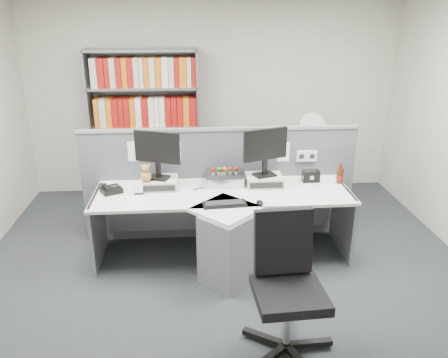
{
  "coord_description": "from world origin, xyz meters",
  "views": [
    {
      "loc": [
        -0.3,
        -3.37,
        2.45
      ],
      "look_at": [
        0.0,
        0.65,
        0.92
      ],
      "focal_mm": 35.93,
      "sensor_mm": 36.0,
      "label": 1
    }
  ],
  "objects": [
    {
      "name": "plush_toy",
      "position": [
        -0.77,
        0.9,
        0.9
      ],
      "size": [
        0.11,
        0.11,
        0.18
      ],
      "color": "#B3783B",
      "rests_on": "monitor_riser_left"
    },
    {
      "name": "desk_phone",
      "position": [
        -1.13,
        0.88,
        0.75
      ],
      "size": [
        0.25,
        0.25,
        0.08
      ],
      "color": "black",
      "rests_on": "desk"
    },
    {
      "name": "partition",
      "position": [
        0.0,
        1.25,
        0.65
      ],
      "size": [
        3.0,
        0.08,
        1.27
      ],
      "color": "#545860",
      "rests_on": "ground"
    },
    {
      "name": "mouse",
      "position": [
        0.33,
        0.47,
        0.74
      ],
      "size": [
        0.07,
        0.1,
        0.04
      ],
      "primitive_type": "ellipsoid",
      "color": "black",
      "rests_on": "desk"
    },
    {
      "name": "speaker",
      "position": [
        0.96,
        1.04,
        0.78
      ],
      "size": [
        0.18,
        0.1,
        0.12
      ],
      "primitive_type": "cube",
      "color": "black",
      "rests_on": "desk"
    },
    {
      "name": "monitor_riser_left",
      "position": [
        -0.65,
        0.98,
        0.77
      ],
      "size": [
        0.38,
        0.31,
        0.1
      ],
      "color": "beige",
      "rests_on": "desk"
    },
    {
      "name": "monitor_left",
      "position": [
        -0.65,
        0.98,
        1.12
      ],
      "size": [
        0.47,
        0.22,
        0.5
      ],
      "color": "black",
      "rests_on": "monitor_riser_left"
    },
    {
      "name": "room_shell",
      "position": [
        0.0,
        0.0,
        1.79
      ],
      "size": [
        5.04,
        5.54,
        2.72
      ],
      "color": "beige",
      "rests_on": "ground"
    },
    {
      "name": "keyboard",
      "position": [
        -0.01,
        0.48,
        0.73
      ],
      "size": [
        0.42,
        0.19,
        0.03
      ],
      "color": "black",
      "rests_on": "desk"
    },
    {
      "name": "cola_bottle",
      "position": [
        1.26,
        0.97,
        0.8
      ],
      "size": [
        0.07,
        0.07,
        0.23
      ],
      "color": "#3F190A",
      "rests_on": "desk"
    },
    {
      "name": "ground",
      "position": [
        0.0,
        0.0,
        0.0
      ],
      "size": [
        5.5,
        5.5,
        0.0
      ],
      "primitive_type": "plane",
      "color": "#32363B",
      "rests_on": "ground"
    },
    {
      "name": "office_chair",
      "position": [
        0.37,
        -0.59,
        0.57
      ],
      "size": [
        0.68,
        0.71,
        1.06
      ],
      "color": "silver",
      "rests_on": "ground"
    },
    {
      "name": "figurines",
      "position": [
        0.03,
        1.04,
        0.87
      ],
      "size": [
        0.29,
        0.05,
        0.09
      ],
      "color": "beige",
      "rests_on": "desktop_pc"
    },
    {
      "name": "filing_cabinet",
      "position": [
        1.2,
        1.99,
        0.35
      ],
      "size": [
        0.45,
        0.61,
        0.7
      ],
      "color": "gray",
      "rests_on": "ground"
    },
    {
      "name": "monitor_riser_right",
      "position": [
        0.45,
        0.98,
        0.77
      ],
      "size": [
        0.38,
        0.31,
        0.1
      ],
      "color": "beige",
      "rests_on": "desk"
    },
    {
      "name": "desk",
      "position": [
        0.0,
        0.6,
        0.46
      ],
      "size": [
        2.6,
        1.2,
        0.72
      ],
      "color": "white",
      "rests_on": "ground"
    },
    {
      "name": "desk_calendar",
      "position": [
        -0.84,
        0.82,
        0.77
      ],
      "size": [
        0.1,
        0.07,
        0.12
      ],
      "color": "black",
      "rests_on": "desk"
    },
    {
      "name": "desktop_pc",
      "position": [
        0.04,
        1.06,
        0.77
      ],
      "size": [
        0.38,
        0.34,
        0.1
      ],
      "color": "black",
      "rests_on": "desk"
    },
    {
      "name": "monitor_right",
      "position": [
        0.45,
        0.98,
        1.12
      ],
      "size": [
        0.47,
        0.23,
        0.5
      ],
      "color": "black",
      "rests_on": "monitor_riser_right"
    },
    {
      "name": "shelving_unit",
      "position": [
        -0.9,
        2.44,
        0.98
      ],
      "size": [
        1.41,
        0.4,
        2.0
      ],
      "color": "gray",
      "rests_on": "ground"
    },
    {
      "name": "desk_fan",
      "position": [
        1.2,
        1.99,
        1.04
      ],
      "size": [
        0.32,
        0.19,
        0.55
      ],
      "color": "white",
      "rests_on": "filing_cabinet"
    }
  ]
}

